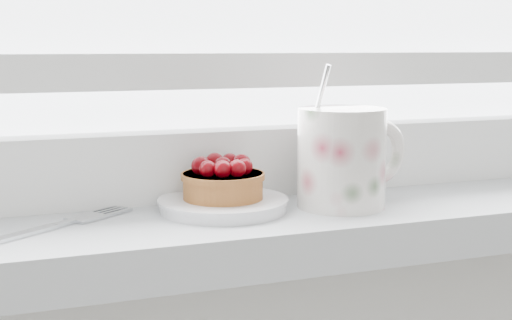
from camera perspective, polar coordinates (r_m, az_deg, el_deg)
name	(u,v)px	position (r m, az deg, el deg)	size (l,w,h in m)	color
saucer	(223,205)	(0.68, -2.65, -3.58)	(0.12, 0.12, 0.01)	white
raspberry_tart	(223,180)	(0.67, -2.67, -1.60)	(0.08, 0.08, 0.04)	brown
floral_mug	(344,155)	(0.69, 7.07, 0.37)	(0.13, 0.10, 0.14)	silver
fork	(39,230)	(0.63, -17.00, -5.37)	(0.17, 0.13, 0.00)	silver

